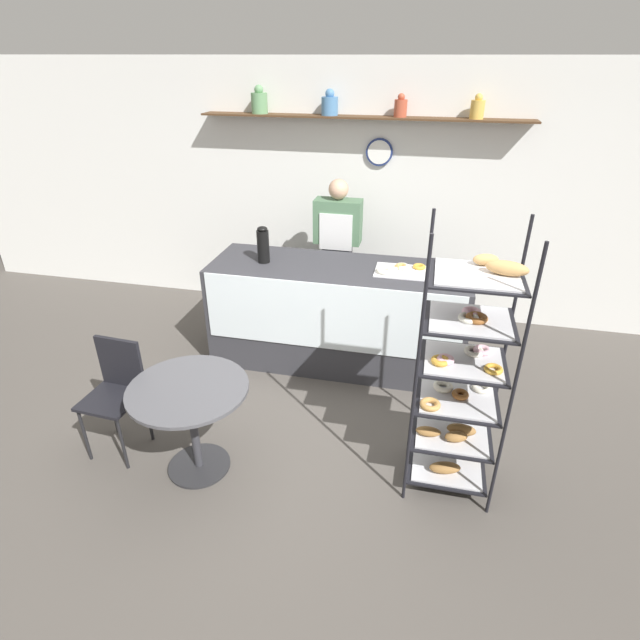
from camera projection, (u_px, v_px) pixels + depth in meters
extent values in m
plane|color=#4C4742|center=(309.00, 437.00, 3.99)|extent=(14.00, 14.00, 0.00)
cube|color=white|center=(361.00, 195.00, 5.44)|extent=(10.00, 0.06, 2.70)
cube|color=#4C331E|center=(362.00, 117.00, 4.93)|extent=(3.32, 0.24, 0.02)
cylinder|color=#669966|center=(259.00, 103.00, 5.09)|extent=(0.17, 0.17, 0.20)
sphere|color=#669966|center=(259.00, 90.00, 5.03)|extent=(0.09, 0.09, 0.09)
cylinder|color=#4C7FB2|center=(330.00, 106.00, 4.95)|extent=(0.17, 0.17, 0.17)
sphere|color=#4C7FB2|center=(330.00, 94.00, 4.90)|extent=(0.09, 0.09, 0.09)
cylinder|color=#B24C33|center=(401.00, 108.00, 4.82)|extent=(0.12, 0.12, 0.16)
sphere|color=#B24C33|center=(401.00, 97.00, 4.77)|extent=(0.07, 0.07, 0.07)
cylinder|color=gold|center=(477.00, 110.00, 4.68)|extent=(0.13, 0.13, 0.16)
sphere|color=gold|center=(479.00, 97.00, 4.63)|extent=(0.07, 0.07, 0.07)
cylinder|color=navy|center=(379.00, 152.00, 5.15)|extent=(0.28, 0.03, 0.28)
cylinder|color=white|center=(379.00, 152.00, 5.13)|extent=(0.24, 0.00, 0.24)
cube|color=#333338|center=(338.00, 315.00, 4.78)|extent=(2.38, 0.79, 0.99)
cube|color=silver|center=(329.00, 318.00, 4.35)|extent=(2.28, 0.01, 0.63)
cylinder|color=black|center=(415.00, 385.00, 3.00)|extent=(0.02, 0.02, 1.89)
cylinder|color=black|center=(512.00, 397.00, 2.89)|extent=(0.02, 0.02, 1.89)
cylinder|color=black|center=(419.00, 345.00, 3.41)|extent=(0.02, 0.02, 1.89)
cylinder|color=black|center=(504.00, 354.00, 3.30)|extent=(0.02, 0.02, 1.89)
cube|color=black|center=(446.00, 466.00, 3.54)|extent=(0.53, 0.46, 0.01)
cube|color=silver|center=(446.00, 465.00, 3.54)|extent=(0.47, 0.41, 0.01)
ellipsoid|color=olive|center=(445.00, 468.00, 3.45)|extent=(0.23, 0.13, 0.08)
ellipsoid|color=#B27F47|center=(470.00, 450.00, 3.59)|extent=(0.25, 0.14, 0.09)
cube|color=black|center=(451.00, 434.00, 3.40)|extent=(0.53, 0.46, 0.01)
cube|color=silver|center=(452.00, 433.00, 3.40)|extent=(0.47, 0.41, 0.01)
ellipsoid|color=olive|center=(461.00, 430.00, 3.35)|extent=(0.19, 0.08, 0.08)
ellipsoid|color=olive|center=(428.00, 431.00, 3.36)|extent=(0.17, 0.08, 0.06)
ellipsoid|color=olive|center=(456.00, 437.00, 3.30)|extent=(0.17, 0.12, 0.07)
cube|color=black|center=(457.00, 400.00, 3.27)|extent=(0.53, 0.46, 0.01)
cube|color=silver|center=(457.00, 398.00, 3.26)|extent=(0.47, 0.41, 0.01)
torus|color=brown|center=(460.00, 394.00, 3.26)|extent=(0.11, 0.11, 0.04)
torus|color=silver|center=(443.00, 386.00, 3.33)|extent=(0.13, 0.13, 0.04)
torus|color=tan|center=(430.00, 404.00, 3.16)|extent=(0.13, 0.13, 0.04)
torus|color=silver|center=(481.00, 388.00, 3.33)|extent=(0.12, 0.12, 0.03)
cube|color=black|center=(463.00, 362.00, 3.13)|extent=(0.53, 0.46, 0.01)
cube|color=silver|center=(463.00, 361.00, 3.12)|extent=(0.47, 0.41, 0.01)
torus|color=#EAB2C1|center=(445.00, 360.00, 3.09)|extent=(0.11, 0.11, 0.04)
torus|color=gold|center=(440.00, 361.00, 3.08)|extent=(0.12, 0.12, 0.04)
torus|color=#EAB2C1|center=(482.00, 350.00, 3.19)|extent=(0.11, 0.11, 0.04)
torus|color=silver|center=(474.00, 351.00, 3.18)|extent=(0.12, 0.12, 0.03)
torus|color=gold|center=(493.00, 369.00, 3.00)|extent=(0.11, 0.11, 0.03)
cube|color=black|center=(469.00, 321.00, 2.99)|extent=(0.53, 0.46, 0.01)
cube|color=silver|center=(470.00, 320.00, 2.98)|extent=(0.47, 0.41, 0.01)
torus|color=brown|center=(477.00, 318.00, 2.95)|extent=(0.13, 0.13, 0.04)
torus|color=#EAB2C1|center=(472.00, 312.00, 3.02)|extent=(0.12, 0.12, 0.04)
torus|color=silver|center=(469.00, 318.00, 2.96)|extent=(0.12, 0.12, 0.03)
cube|color=black|center=(477.00, 276.00, 2.85)|extent=(0.53, 0.46, 0.01)
cube|color=silver|center=(477.00, 275.00, 2.85)|extent=(0.47, 0.41, 0.01)
ellipsoid|color=tan|center=(507.00, 268.00, 2.80)|extent=(0.25, 0.14, 0.08)
ellipsoid|color=tan|center=(486.00, 260.00, 2.94)|extent=(0.16, 0.10, 0.07)
cube|color=#282833|center=(337.00, 286.00, 5.38)|extent=(0.28, 0.19, 0.99)
cube|color=#4C7051|center=(338.00, 221.00, 5.04)|extent=(0.47, 0.22, 0.44)
cube|color=silver|center=(336.00, 232.00, 4.98)|extent=(0.33, 0.01, 0.37)
sphere|color=tan|center=(339.00, 189.00, 4.89)|extent=(0.20, 0.20, 0.20)
cylinder|color=#262628|center=(200.00, 465.00, 3.70)|extent=(0.45, 0.45, 0.02)
cylinder|color=#333338|center=(194.00, 429.00, 3.54)|extent=(0.06, 0.06, 0.67)
cylinder|color=#4C4C51|center=(188.00, 389.00, 3.37)|extent=(0.82, 0.82, 0.02)
cylinder|color=black|center=(85.00, 435.00, 3.66)|extent=(0.02, 0.02, 0.46)
cylinder|color=black|center=(123.00, 444.00, 3.58)|extent=(0.02, 0.02, 0.46)
cylinder|color=black|center=(113.00, 409.00, 3.94)|extent=(0.02, 0.02, 0.46)
cylinder|color=black|center=(148.00, 416.00, 3.86)|extent=(0.02, 0.02, 0.46)
cube|color=black|center=(111.00, 399.00, 3.65)|extent=(0.40, 0.40, 0.03)
cube|color=black|center=(120.00, 362.00, 3.69)|extent=(0.36, 0.05, 0.40)
cylinder|color=black|center=(263.00, 247.00, 4.58)|extent=(0.11, 0.11, 0.30)
ellipsoid|color=black|center=(262.00, 229.00, 4.50)|extent=(0.09, 0.09, 0.04)
cube|color=silver|center=(403.00, 272.00, 4.43)|extent=(0.49, 0.34, 0.01)
torus|color=silver|center=(384.00, 270.00, 4.39)|extent=(0.14, 0.14, 0.04)
torus|color=gold|center=(419.00, 267.00, 4.47)|extent=(0.11, 0.11, 0.03)
torus|color=silver|center=(402.00, 267.00, 4.47)|extent=(0.13, 0.13, 0.04)
torus|color=silver|center=(394.00, 267.00, 4.47)|extent=(0.10, 0.10, 0.03)
torus|color=tan|center=(401.00, 267.00, 4.46)|extent=(0.11, 0.11, 0.04)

